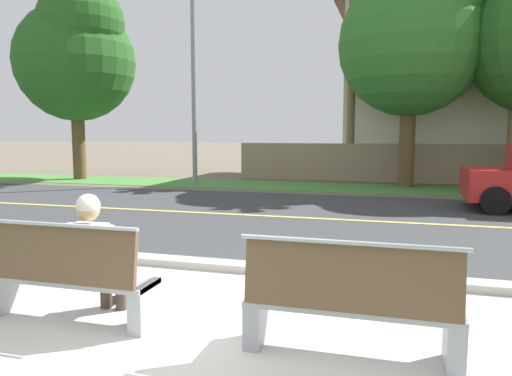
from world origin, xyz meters
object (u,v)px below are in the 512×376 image
Objects in this scene: streetlamp at (195,56)px; seated_person_white at (96,252)px; shade_tree_left at (416,32)px; bench_left at (66,278)px; shade_tree_far_left at (77,53)px; bench_right at (350,305)px.

seated_person_white is at bearing -71.46° from streetlamp.
bench_left is at bearing -104.90° from shade_tree_left.
seated_person_white is 0.16× the size of shade_tree_left.
seated_person_white is at bearing -53.70° from shade_tree_far_left.
shade_tree_far_left reaches higher than seated_person_white.
seated_person_white is (-2.44, 0.17, 0.22)m from bench_right.
shade_tree_left is at bearing 86.45° from bench_right.
bench_left is 0.36m from seated_person_white.
bench_left is at bearing -142.69° from seated_person_white.
bench_right is (2.66, 0.00, 0.00)m from bench_left.
bench_right is at bearing -61.91° from streetlamp.
streetlamp reaches higher than bench_right.
bench_left is 15.68m from shade_tree_far_left.
shade_tree_left is (0.81, 13.04, 4.56)m from bench_right.
seated_person_white is 15.61m from shade_tree_far_left.
streetlamp is at bearing 107.34° from bench_left.
bench_right is 1.38× the size of seated_person_white.
streetlamp is at bearing 118.09° from bench_right.
streetlamp is (-3.97, 11.85, 3.76)m from seated_person_white.
streetlamp is at bearing 108.54° from seated_person_white.
bench_left is at bearing -72.66° from streetlamp.
seated_person_white reaches higher than bench_right.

